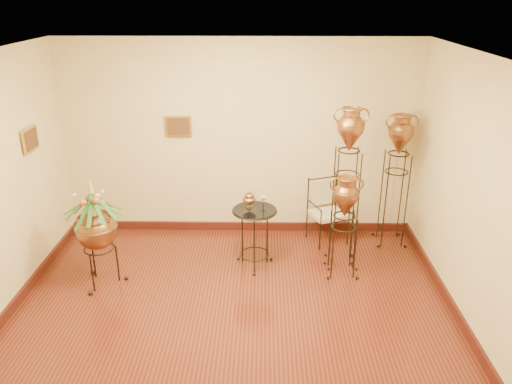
{
  "coord_description": "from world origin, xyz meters",
  "views": [
    {
      "loc": [
        0.35,
        -4.26,
        3.39
      ],
      "look_at": [
        0.25,
        1.3,
        1.1
      ],
      "focal_mm": 35.0,
      "sensor_mm": 36.0,
      "label": 1
    }
  ],
  "objects_px": {
    "amphora_tall": "(346,188)",
    "armchair": "(328,212)",
    "planter_urn": "(96,226)",
    "amphora_mid": "(396,180)",
    "side_table": "(254,237)"
  },
  "relations": [
    {
      "from": "amphora_tall",
      "to": "armchair",
      "type": "height_order",
      "value": "amphora_tall"
    },
    {
      "from": "planter_urn",
      "to": "armchair",
      "type": "distance_m",
      "value": 3.13
    },
    {
      "from": "amphora_mid",
      "to": "armchair",
      "type": "height_order",
      "value": "amphora_mid"
    },
    {
      "from": "amphora_tall",
      "to": "armchair",
      "type": "relative_size",
      "value": 2.32
    },
    {
      "from": "amphora_mid",
      "to": "side_table",
      "type": "distance_m",
      "value": 2.11
    },
    {
      "from": "side_table",
      "to": "planter_urn",
      "type": "bearing_deg",
      "value": -166.32
    },
    {
      "from": "amphora_tall",
      "to": "amphora_mid",
      "type": "relative_size",
      "value": 1.12
    },
    {
      "from": "armchair",
      "to": "side_table",
      "type": "distance_m",
      "value": 1.24
    },
    {
      "from": "amphora_tall",
      "to": "amphora_mid",
      "type": "bearing_deg",
      "value": 39.07
    },
    {
      "from": "amphora_tall",
      "to": "side_table",
      "type": "relative_size",
      "value": 2.08
    },
    {
      "from": "amphora_tall",
      "to": "side_table",
      "type": "xyz_separation_m",
      "value": [
        -1.14,
        -0.07,
        -0.66
      ]
    },
    {
      "from": "amphora_tall",
      "to": "armchair",
      "type": "distance_m",
      "value": 0.89
    },
    {
      "from": "amphora_mid",
      "to": "side_table",
      "type": "relative_size",
      "value": 1.85
    },
    {
      "from": "amphora_tall",
      "to": "armchair",
      "type": "xyz_separation_m",
      "value": [
        -0.12,
        0.63,
        -0.62
      ]
    },
    {
      "from": "amphora_mid",
      "to": "armchair",
      "type": "xyz_separation_m",
      "value": [
        -0.9,
        0.0,
        -0.49
      ]
    }
  ]
}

